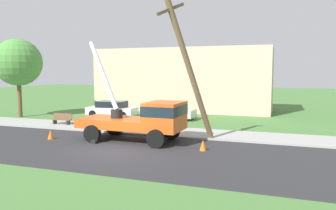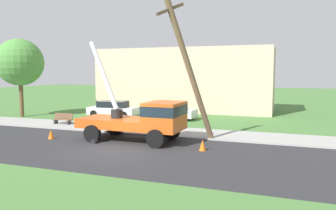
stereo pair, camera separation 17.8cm
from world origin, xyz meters
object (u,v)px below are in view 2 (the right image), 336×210
at_px(parked_sedan_white, 113,109).
at_px(roadside_tree_near, 20,63).
at_px(park_bench, 63,119).
at_px(utility_truck, 144,118).
at_px(traffic_cone_ahead, 203,145).
at_px(leaning_utility_pole, 189,67).
at_px(traffic_cone_behind, 51,134).
at_px(parked_sedan_silver, 170,111).

xyz_separation_m(parked_sedan_white, roadside_tree_near, (-7.81, -2.66, 4.14)).
xyz_separation_m(parked_sedan_white, park_bench, (-1.30, -5.37, -0.25)).
distance_m(utility_truck, traffic_cone_ahead, 4.00).
relative_size(leaning_utility_pole, traffic_cone_behind, 15.00).
relative_size(leaning_utility_pole, park_bench, 5.25).
height_order(leaning_utility_pole, traffic_cone_ahead, leaning_utility_pole).
height_order(utility_truck, traffic_cone_ahead, utility_truck).
bearing_deg(leaning_utility_pole, parked_sedan_silver, 115.38).
xyz_separation_m(leaning_utility_pole, traffic_cone_ahead, (1.17, -1.41, -4.01)).
xyz_separation_m(park_bench, roadside_tree_near, (-6.51, 2.72, 4.39)).
height_order(parked_sedan_white, parked_sedan_silver, same).
distance_m(parked_sedan_silver, park_bench, 8.77).
bearing_deg(parked_sedan_silver, roadside_tree_near, -166.88).
bearing_deg(utility_truck, leaning_utility_pole, 9.46).
height_order(traffic_cone_behind, parked_sedan_silver, parked_sedan_silver).
distance_m(parked_sedan_silver, roadside_tree_near, 14.08).
xyz_separation_m(traffic_cone_behind, parked_sedan_silver, (4.06, 10.21, 0.43)).
relative_size(traffic_cone_behind, parked_sedan_white, 0.12).
bearing_deg(traffic_cone_ahead, leaning_utility_pole, 129.67).
xyz_separation_m(utility_truck, traffic_cone_ahead, (3.71, -0.99, -1.13)).
bearing_deg(leaning_utility_pole, parked_sedan_white, 138.77).
height_order(leaning_utility_pole, park_bench, leaning_utility_pole).
bearing_deg(utility_truck, traffic_cone_ahead, -14.91).
height_order(utility_truck, parked_sedan_white, utility_truck).
relative_size(leaning_utility_pole, traffic_cone_ahead, 15.00).
height_order(leaning_utility_pole, traffic_cone_behind, leaning_utility_pole).
xyz_separation_m(parked_sedan_silver, park_bench, (-6.60, -5.77, -0.25)).
relative_size(traffic_cone_ahead, traffic_cone_behind, 1.00).
xyz_separation_m(utility_truck, park_bench, (-8.15, 3.28, -0.95)).
distance_m(utility_truck, parked_sedan_white, 11.06).
xyz_separation_m(utility_truck, roadside_tree_near, (-14.66, 6.00, 3.44)).
distance_m(traffic_cone_ahead, traffic_cone_behind, 9.33).
bearing_deg(roadside_tree_near, traffic_cone_ahead, -20.81).
height_order(traffic_cone_ahead, park_bench, park_bench).
distance_m(traffic_cone_behind, parked_sedan_white, 9.90).
bearing_deg(traffic_cone_behind, parked_sedan_white, 97.17).
bearing_deg(utility_truck, roadside_tree_near, 157.76).
bearing_deg(parked_sedan_white, parked_sedan_silver, 4.29).
xyz_separation_m(traffic_cone_ahead, parked_sedan_silver, (-5.26, 10.04, 0.43)).
bearing_deg(roadside_tree_near, utility_truck, -22.24).
xyz_separation_m(leaning_utility_pole, roadside_tree_near, (-17.20, 5.57, 0.56)).
distance_m(utility_truck, park_bench, 8.84).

